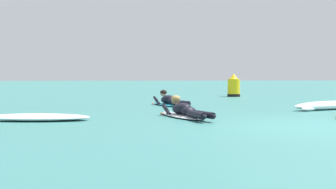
% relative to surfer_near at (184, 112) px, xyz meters
% --- Properties ---
extents(ground_plane, '(120.00, 120.00, 0.00)m').
position_rel_surfer_near_xyz_m(ground_plane, '(2.21, 7.83, -0.14)').
color(ground_plane, '#387A75').
extents(surfer_near, '(1.07, 2.57, 0.53)m').
position_rel_surfer_near_xyz_m(surfer_near, '(0.00, 0.00, 0.00)').
color(surfer_near, silver).
rests_on(surfer_near, ground).
extents(surfer_far, '(1.09, 2.52, 0.53)m').
position_rel_surfer_near_xyz_m(surfer_far, '(0.15, 4.07, 0.00)').
color(surfer_far, '#2DB2D1').
rests_on(surfer_far, ground).
extents(whitewater_front, '(2.39, 1.13, 0.14)m').
position_rel_surfer_near_xyz_m(whitewater_front, '(-3.25, -0.30, -0.07)').
color(whitewater_front, white).
rests_on(whitewater_front, ground).
extents(whitewater_mid_left, '(2.59, 1.56, 0.24)m').
position_rel_surfer_near_xyz_m(whitewater_mid_left, '(4.41, 2.01, -0.02)').
color(whitewater_mid_left, white).
rests_on(whitewater_mid_left, ground).
extents(channel_marker_buoy, '(0.57, 0.57, 1.03)m').
position_rel_surfer_near_xyz_m(channel_marker_buoy, '(3.75, 9.98, 0.28)').
color(channel_marker_buoy, yellow).
rests_on(channel_marker_buoy, ground).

